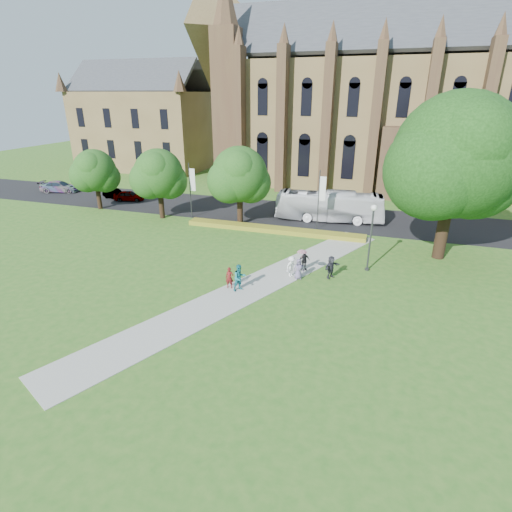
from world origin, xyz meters
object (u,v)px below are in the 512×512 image
(streetlamp, at_px, (371,230))
(car_0, at_px, (129,196))
(large_tree, at_px, (456,156))
(tour_coach, at_px, (329,206))
(car_2, at_px, (60,187))
(pedestrian_0, at_px, (229,278))
(car_1, at_px, (115,194))

(streetlamp, bearing_deg, car_0, 157.21)
(large_tree, relative_size, tour_coach, 1.15)
(large_tree, xyz_separation_m, car_2, (-47.91, 9.49, -7.59))
(large_tree, relative_size, pedestrian_0, 8.61)
(streetlamp, height_order, tour_coach, streetlamp)
(streetlamp, height_order, pedestrian_0, streetlamp)
(large_tree, height_order, tour_coach, large_tree)
(car_1, relative_size, car_2, 0.74)
(tour_coach, height_order, pedestrian_0, tour_coach)
(car_1, bearing_deg, pedestrian_0, -109.49)
(streetlamp, xyz_separation_m, pedestrian_0, (-9.07, -6.23, -2.49))
(car_2, bearing_deg, large_tree, -118.17)
(car_1, bearing_deg, car_0, -77.07)
(large_tree, xyz_separation_m, car_1, (-38.18, 8.53, -7.72))
(pedestrian_0, bearing_deg, car_2, 138.88)
(car_0, bearing_deg, pedestrian_0, -145.52)
(car_1, bearing_deg, large_tree, -82.87)
(tour_coach, xyz_separation_m, pedestrian_0, (-4.24, -18.37, -0.81))
(large_tree, bearing_deg, pedestrian_0, -143.62)
(large_tree, distance_m, pedestrian_0, 19.61)
(streetlamp, distance_m, car_2, 44.73)
(large_tree, xyz_separation_m, tour_coach, (-10.33, 7.63, -6.75))
(streetlamp, bearing_deg, car_1, 158.27)
(tour_coach, distance_m, car_0, 25.55)
(car_0, relative_size, pedestrian_0, 2.46)
(car_1, distance_m, pedestrian_0, 30.47)
(car_2, bearing_deg, car_0, -112.82)
(large_tree, relative_size, car_0, 3.50)
(car_0, height_order, car_2, car_2)
(large_tree, height_order, car_2, large_tree)
(large_tree, distance_m, car_0, 37.59)
(car_0, distance_m, pedestrian_0, 28.52)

